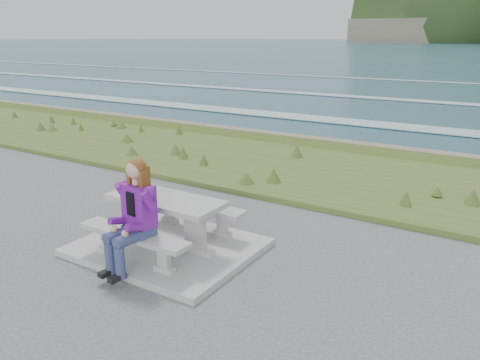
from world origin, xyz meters
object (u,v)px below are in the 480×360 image
object	(u,v)px
picnic_table	(166,208)
bench_landward	(133,239)
seated_woman	(131,230)
bench_seaward	(195,209)

from	to	relation	value
picnic_table	bench_landward	size ratio (longest dim) A/B	1.00
seated_woman	bench_seaward	bearing A→B (deg)	101.44
picnic_table	seated_woman	distance (m)	0.85
bench_seaward	seated_woman	xyz separation A→B (m)	(0.11, -1.54, 0.21)
seated_woman	picnic_table	bearing A→B (deg)	104.69
picnic_table	seated_woman	xyz separation A→B (m)	(0.11, -0.84, -0.03)
picnic_table	bench_landward	xyz separation A→B (m)	(0.00, -0.70, -0.23)
bench_landward	bench_seaward	xyz separation A→B (m)	(0.00, 1.40, 0.00)
picnic_table	bench_seaward	world-z (taller)	picnic_table
picnic_table	bench_landward	distance (m)	0.74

